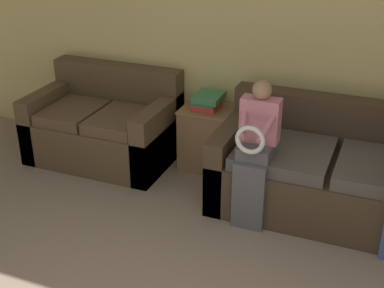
% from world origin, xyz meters
% --- Properties ---
extents(wall_back, '(7.12, 0.06, 2.55)m').
position_xyz_m(wall_back, '(0.00, 3.24, 1.27)').
color(wall_back, '#DBCC7F').
rests_on(wall_back, ground_plane).
extents(couch_main, '(1.94, 0.98, 0.87)m').
position_xyz_m(couch_main, '(0.58, 2.65, 0.32)').
color(couch_main, '#473828').
rests_on(couch_main, ground_plane).
extents(couch_side, '(1.37, 0.89, 0.88)m').
position_xyz_m(couch_side, '(-1.68, 2.79, 0.32)').
color(couch_side, brown).
rests_on(couch_side, ground_plane).
extents(child_left_seated, '(0.31, 0.36, 1.17)m').
position_xyz_m(child_left_seated, '(0.01, 2.24, 0.64)').
color(child_left_seated, '#56565B').
rests_on(child_left_seated, ground_plane).
extents(side_shelf, '(0.49, 0.44, 0.61)m').
position_xyz_m(side_shelf, '(-0.66, 2.97, 0.31)').
color(side_shelf, olive).
rests_on(side_shelf, ground_plane).
extents(book_stack, '(0.26, 0.33, 0.15)m').
position_xyz_m(book_stack, '(-0.66, 2.97, 0.69)').
color(book_stack, '#BC3833').
rests_on(book_stack, side_shelf).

